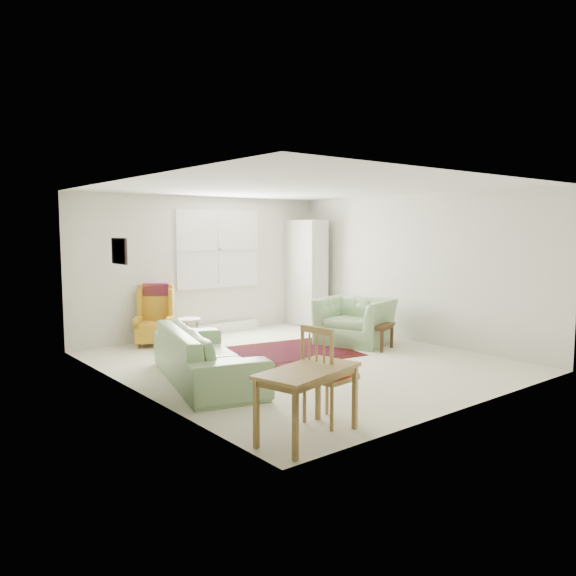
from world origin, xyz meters
TOP-DOWN VIEW (x-y plane):
  - room at (0.02, 0.21)m, footprint 5.04×5.54m
  - rug at (-0.03, 0.65)m, footprint 2.74×2.03m
  - sofa at (-1.61, -0.07)m, footprint 1.52×2.51m
  - armchair at (1.54, 0.43)m, footprint 1.35×1.44m
  - wingback_chair at (-1.17, 2.35)m, footprint 0.83×0.84m
  - coffee_table at (1.49, -0.07)m, footprint 0.65×0.65m
  - stool at (-0.85, 1.77)m, footprint 0.46×0.46m
  - cabinet at (2.10, 2.35)m, footprint 0.48×0.86m
  - desk at (-1.89, -2.35)m, footprint 1.12×0.74m
  - desk_chair at (-1.44, -2.16)m, footprint 0.48×0.48m

SIDE VIEW (x-z plane):
  - rug at x=-0.03m, z-range 0.00..0.02m
  - coffee_table at x=1.49m, z-range 0.00..0.42m
  - stool at x=-0.85m, z-range 0.00..0.50m
  - desk at x=-1.89m, z-range 0.00..0.65m
  - armchair at x=1.54m, z-range 0.00..0.90m
  - sofa at x=-1.61m, z-range 0.00..0.95m
  - desk_chair at x=-1.44m, z-range 0.00..0.99m
  - wingback_chair at x=-1.17m, z-range 0.00..1.01m
  - cabinet at x=2.10m, z-range 0.00..2.09m
  - room at x=0.02m, z-range 0.00..2.51m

